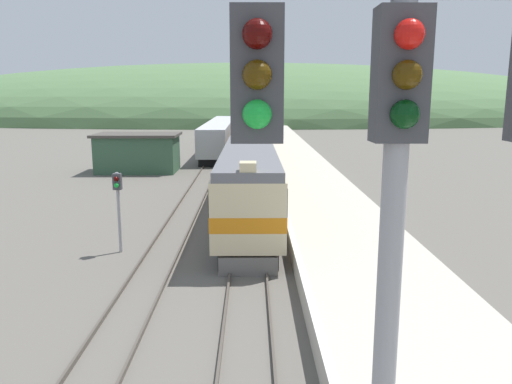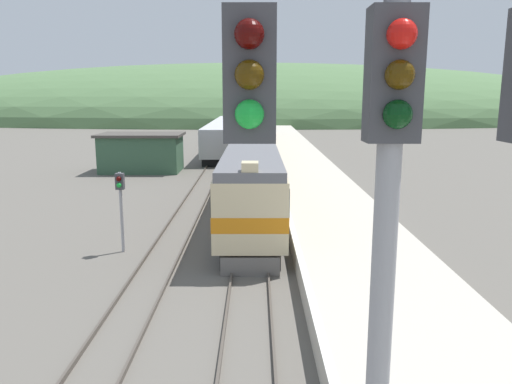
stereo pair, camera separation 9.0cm
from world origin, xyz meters
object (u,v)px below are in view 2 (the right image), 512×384
Objects in this scene: siding_train at (221,136)px; signal_mast_main at (384,223)px; express_train_lead_car at (250,179)px; carriage_third at (252,128)px; signal_post_siding at (118,195)px; carriage_second at (251,143)px.

signal_mast_main reaches higher than siding_train.
carriage_third is at bearing 90.00° from express_train_lead_car.
siding_train is at bearing 96.27° from express_train_lead_car.
signal_mast_main is at bearing -68.26° from signal_post_siding.
signal_post_siding is at bearing -92.68° from siding_train.
signal_mast_main is 2.38× the size of signal_post_siding.
siding_train is (-3.83, 34.83, -0.35)m from express_train_lead_car.
carriage_second is (0.00, 21.24, -0.01)m from express_train_lead_car.
siding_train is (-3.83, 13.59, -0.34)m from carriage_second.
express_train_lead_car is 21.24m from carriage_second.
siding_train is at bearing 105.73° from carriage_second.
carriage_third is at bearing 64.64° from siding_train.
carriage_third is at bearing 91.10° from signal_mast_main.
express_train_lead_car is at bearing -90.00° from carriage_second.
signal_post_siding is at bearing -132.12° from express_train_lead_car.
carriage_third is at bearing 83.34° from signal_post_siding.
carriage_second reaches higher than signal_post_siding.
siding_train is at bearing 94.96° from signal_mast_main.
siding_train is at bearing -115.36° from carriage_third.
signal_post_siding is at bearing -96.66° from carriage_third.
carriage_second and carriage_third have the same top height.
carriage_second is 5.73× the size of signal_post_siding.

